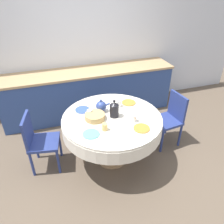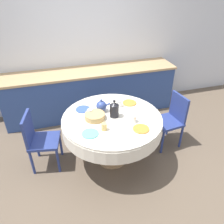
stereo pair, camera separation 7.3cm
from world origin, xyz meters
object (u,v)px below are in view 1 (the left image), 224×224
(chair_right, at_px, (38,140))
(coffee_carafe, at_px, (114,109))
(chair_left, at_px, (170,117))
(teapot, at_px, (101,106))

(chair_right, relative_size, coffee_carafe, 3.42)
(chair_right, xyz_separation_m, coffee_carafe, (1.04, -0.18, 0.39))
(chair_left, height_order, coffee_carafe, coffee_carafe)
(chair_right, relative_size, teapot, 4.28)
(chair_right, height_order, coffee_carafe, coffee_carafe)
(chair_left, height_order, chair_right, same)
(chair_right, xyz_separation_m, teapot, (0.90, -0.00, 0.37))
(chair_right, bearing_deg, teapot, 100.55)
(chair_right, bearing_deg, coffee_carafe, 90.96)
(chair_right, bearing_deg, chair_left, 98.71)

